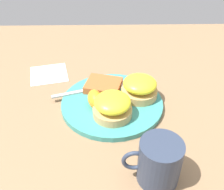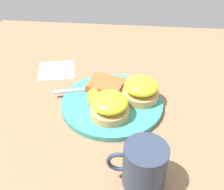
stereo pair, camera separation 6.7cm
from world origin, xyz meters
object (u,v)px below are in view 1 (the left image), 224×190
Objects in this scene: hashbrown_patty at (103,85)px; orange_wedge at (95,99)px; sandwich_benedict_right at (140,87)px; cup at (159,162)px; sandwich_benedict_left at (113,106)px; fork at (99,88)px.

hashbrown_patty is 1.55× the size of orange_wedge.
sandwich_benedict_right is 0.25m from cup.
hashbrown_patty is (0.02, -0.11, -0.02)m from sandwich_benedict_left.
sandwich_benedict_left is 1.00× the size of sandwich_benedict_right.
sandwich_benedict_right is 0.43× the size of fork.
sandwich_benedict_left is at bearing -64.38° from cup.
orange_wedge is (0.02, 0.08, 0.01)m from hashbrown_patty.
sandwich_benedict_left is 0.12m from hashbrown_patty.
sandwich_benedict_right is 0.12m from fork.
orange_wedge reaches higher than fork.
sandwich_benedict_right is 1.02× the size of hashbrown_patty.
hashbrown_patty is at bearing -69.73° from cup.
orange_wedge is at bearing 19.56° from sandwich_benedict_right.
cup is at bearing 112.80° from fork.
sandwich_benedict_left is 0.86× the size of cup.
sandwich_benedict_left is 0.43× the size of fork.
sandwich_benedict_left is at bearing 46.09° from sandwich_benedict_right.
fork is (0.11, -0.03, -0.02)m from sandwich_benedict_right.
orange_wedge is at bearing 75.50° from hashbrown_patty.
cup is (-0.12, 0.28, 0.03)m from fork.
sandwich_benedict_right reaches higher than orange_wedge.
orange_wedge is at bearing -38.88° from sandwich_benedict_left.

